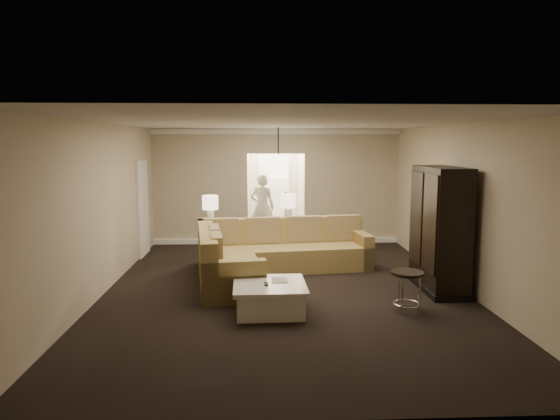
{
  "coord_description": "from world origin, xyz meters",
  "views": [
    {
      "loc": [
        -0.45,
        -8.16,
        2.49
      ],
      "look_at": [
        -0.03,
        1.2,
        1.2
      ],
      "focal_mm": 32.0,
      "sensor_mm": 36.0,
      "label": 1
    }
  ],
  "objects_px": {
    "coffee_table": "(270,297)",
    "console_table": "(250,240)",
    "sectional_sofa": "(268,254)",
    "drink_table": "(407,283)",
    "armoire": "(439,232)",
    "person": "(262,203)"
  },
  "relations": [
    {
      "from": "sectional_sofa",
      "to": "person",
      "type": "height_order",
      "value": "person"
    },
    {
      "from": "sectional_sofa",
      "to": "person",
      "type": "distance_m",
      "value": 3.45
    },
    {
      "from": "armoire",
      "to": "person",
      "type": "xyz_separation_m",
      "value": [
        -2.93,
        4.46,
        -0.06
      ]
    },
    {
      "from": "sectional_sofa",
      "to": "console_table",
      "type": "xyz_separation_m",
      "value": [
        -0.35,
        1.02,
        0.08
      ]
    },
    {
      "from": "coffee_table",
      "to": "console_table",
      "type": "height_order",
      "value": "console_table"
    },
    {
      "from": "console_table",
      "to": "armoire",
      "type": "xyz_separation_m",
      "value": [
        3.21,
        -2.06,
        0.52
      ]
    },
    {
      "from": "console_table",
      "to": "person",
      "type": "xyz_separation_m",
      "value": [
        0.28,
        2.4,
        0.46
      ]
    },
    {
      "from": "armoire",
      "to": "drink_table",
      "type": "relative_size",
      "value": 3.48
    },
    {
      "from": "coffee_table",
      "to": "person",
      "type": "relative_size",
      "value": 0.58
    },
    {
      "from": "sectional_sofa",
      "to": "drink_table",
      "type": "height_order",
      "value": "sectional_sofa"
    },
    {
      "from": "sectional_sofa",
      "to": "coffee_table",
      "type": "height_order",
      "value": "sectional_sofa"
    },
    {
      "from": "person",
      "to": "coffee_table",
      "type": "bearing_deg",
      "value": 101.99
    },
    {
      "from": "console_table",
      "to": "person",
      "type": "distance_m",
      "value": 2.46
    },
    {
      "from": "console_table",
      "to": "coffee_table",
      "type": "bearing_deg",
      "value": -90.21
    },
    {
      "from": "sectional_sofa",
      "to": "console_table",
      "type": "bearing_deg",
      "value": 101.27
    },
    {
      "from": "armoire",
      "to": "drink_table",
      "type": "height_order",
      "value": "armoire"
    },
    {
      "from": "coffee_table",
      "to": "console_table",
      "type": "xyz_separation_m",
      "value": [
        -0.34,
        3.05,
        0.26
      ]
    },
    {
      "from": "drink_table",
      "to": "person",
      "type": "relative_size",
      "value": 0.32
    },
    {
      "from": "drink_table",
      "to": "sectional_sofa",
      "type": "bearing_deg",
      "value": 133.84
    },
    {
      "from": "sectional_sofa",
      "to": "drink_table",
      "type": "xyz_separation_m",
      "value": [
        2.02,
        -2.1,
        0.03
      ]
    },
    {
      "from": "armoire",
      "to": "person",
      "type": "relative_size",
      "value": 1.11
    },
    {
      "from": "drink_table",
      "to": "armoire",
      "type": "bearing_deg",
      "value": 51.32
    }
  ]
}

